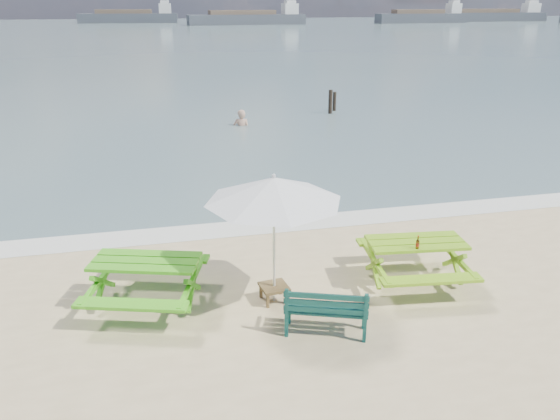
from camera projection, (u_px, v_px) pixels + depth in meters
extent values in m
plane|color=slate|center=(160.00, 34.00, 85.57)|extent=(300.00, 300.00, 0.00)
cube|color=silver|center=(259.00, 226.00, 12.49)|extent=(22.00, 0.90, 0.01)
cube|color=#44AC1A|center=(145.00, 261.00, 9.01)|extent=(1.92, 1.31, 0.05)
cube|color=#44AC1A|center=(161.00, 258.00, 9.90)|extent=(1.77, 0.82, 0.05)
cube|color=#44AC1A|center=(131.00, 305.00, 8.36)|extent=(1.77, 0.82, 0.05)
cube|color=#44AC1A|center=(148.00, 285.00, 9.17)|extent=(1.87, 1.43, 0.75)
cube|color=#76AC1A|center=(416.00, 242.00, 9.76)|extent=(1.80, 1.00, 0.05)
cube|color=#76AC1A|center=(401.00, 240.00, 10.63)|extent=(1.75, 0.50, 0.05)
cube|color=#76AC1A|center=(431.00, 280.00, 9.13)|extent=(1.75, 0.50, 0.05)
cube|color=#76AC1A|center=(414.00, 264.00, 9.92)|extent=(1.72, 1.15, 0.73)
cube|color=#10433B|center=(326.00, 309.00, 8.39)|extent=(1.33, 0.80, 0.04)
cube|color=#10433B|center=(326.00, 304.00, 8.13)|extent=(1.21, 0.48, 0.33)
cube|color=#10433B|center=(326.00, 320.00, 8.46)|extent=(1.26, 0.82, 0.40)
cube|color=brown|center=(274.00, 287.00, 9.32)|extent=(0.51, 0.51, 0.05)
cube|color=brown|center=(274.00, 294.00, 9.37)|extent=(0.45, 0.45, 0.25)
cylinder|color=silver|center=(274.00, 244.00, 9.03)|extent=(0.05, 0.05, 2.17)
cone|color=silver|center=(274.00, 189.00, 8.69)|extent=(2.53, 2.53, 0.41)
cylinder|color=#965215|center=(417.00, 245.00, 9.43)|extent=(0.06, 0.06, 0.14)
cylinder|color=#965215|center=(418.00, 238.00, 9.38)|extent=(0.02, 0.02, 0.07)
cylinder|color=#AF2414|center=(417.00, 245.00, 9.43)|extent=(0.06, 0.06, 0.06)
imported|color=tan|center=(242.00, 132.00, 22.77)|extent=(0.77, 0.59, 1.90)
cylinder|color=black|center=(330.00, 104.00, 24.89)|extent=(0.18, 0.18, 1.28)
cylinder|color=black|center=(334.00, 104.00, 25.55)|extent=(0.16, 0.16, 1.08)
cube|color=#3D4048|center=(490.00, 17.00, 137.27)|extent=(29.73, 4.55, 2.20)
cube|color=silver|center=(531.00, 8.00, 138.68)|extent=(3.62, 3.07, 2.20)
cube|color=#3D4048|center=(421.00, 18.00, 127.04)|extent=(21.74, 4.50, 2.20)
cube|color=silver|center=(454.00, 8.00, 128.18)|extent=(2.67, 3.06, 2.20)
cube|color=#3D4048|center=(128.00, 18.00, 127.54)|extent=(22.81, 5.76, 2.20)
cube|color=silver|center=(165.00, 8.00, 127.96)|extent=(2.93, 3.20, 2.20)
cube|color=#3D4048|center=(247.00, 20.00, 117.81)|extent=(25.84, 5.89, 2.20)
cube|color=silver|center=(290.00, 9.00, 119.74)|extent=(3.29, 3.22, 2.20)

